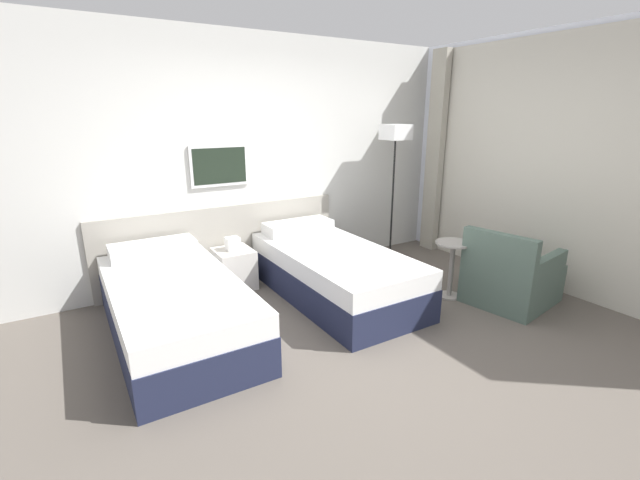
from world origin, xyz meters
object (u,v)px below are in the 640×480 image
nightstand (234,268)px  side_table (452,260)px  floor_lamp (395,143)px  bed_near_window (333,271)px  bed_near_door (175,307)px  armchair (511,278)px

nightstand → side_table: size_ratio=0.96×
floor_lamp → bed_near_window: bearing=-154.5°
bed_near_door → armchair: armchair is taller
bed_near_window → nightstand: 1.11m
floor_lamp → nightstand: bearing=176.5°
bed_near_door → nightstand: size_ratio=3.55×
nightstand → side_table: bearing=-37.6°
bed_near_door → floor_lamp: size_ratio=1.18×
bed_near_door → nightstand: (0.81, 0.75, -0.04)m
nightstand → floor_lamp: 2.47m
nightstand → side_table: (1.84, -1.42, 0.18)m
side_table → bed_near_door: bearing=165.9°
bed_near_door → side_table: bed_near_door is taller
side_table → armchair: bearing=-45.1°
nightstand → armchair: (2.25, -1.83, 0.03)m
bed_near_door → side_table: size_ratio=3.40×
bed_near_window → side_table: bed_near_window is taller
bed_near_door → floor_lamp: floor_lamp is taller
armchair → side_table: bearing=35.2°
nightstand → bed_near_window: bearing=-42.8°
bed_near_door → floor_lamp: 3.24m
bed_near_window → side_table: size_ratio=3.40×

